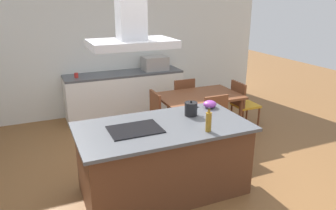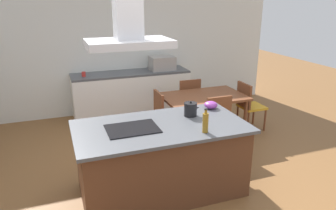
# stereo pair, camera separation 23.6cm
# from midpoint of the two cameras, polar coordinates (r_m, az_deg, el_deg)

# --- Properties ---
(ground) EXTENTS (16.00, 16.00, 0.00)m
(ground) POSITION_cam_midpoint_polar(r_m,az_deg,el_deg) (5.55, -5.01, -6.65)
(ground) COLOR brown
(wall_back) EXTENTS (7.20, 0.10, 2.70)m
(wall_back) POSITION_cam_midpoint_polar(r_m,az_deg,el_deg) (6.81, -9.28, 9.84)
(wall_back) COLOR silver
(wall_back) RESTS_ON ground
(kitchen_island) EXTENTS (2.06, 1.10, 0.90)m
(kitchen_island) POSITION_cam_midpoint_polar(r_m,az_deg,el_deg) (4.07, 0.47, -9.42)
(kitchen_island) COLOR #59331E
(kitchen_island) RESTS_ON ground
(cooktop) EXTENTS (0.60, 0.44, 0.01)m
(cooktop) POSITION_cam_midpoint_polar(r_m,az_deg,el_deg) (3.78, -4.53, -4.18)
(cooktop) COLOR black
(cooktop) RESTS_ON kitchen_island
(tea_kettle) EXTENTS (0.22, 0.17, 0.20)m
(tea_kettle) POSITION_cam_midpoint_polar(r_m,az_deg,el_deg) (4.17, 5.61, -0.77)
(tea_kettle) COLOR black
(tea_kettle) RESTS_ON kitchen_island
(olive_oil_bottle) EXTENTS (0.07, 0.07, 0.28)m
(olive_oil_bottle) POSITION_cam_midpoint_polar(r_m,az_deg,el_deg) (3.68, 8.44, -3.06)
(olive_oil_bottle) COLOR olive
(olive_oil_bottle) RESTS_ON kitchen_island
(mixing_bowl) EXTENTS (0.18, 0.18, 0.10)m
(mixing_bowl) POSITION_cam_midpoint_polar(r_m,az_deg,el_deg) (4.49, 9.05, 0.00)
(mixing_bowl) COLOR purple
(mixing_bowl) RESTS_ON kitchen_island
(back_counter) EXTENTS (2.37, 0.62, 0.90)m
(back_counter) POSITION_cam_midpoint_polar(r_m,az_deg,el_deg) (6.72, -5.41, 2.02)
(back_counter) COLOR white
(back_counter) RESTS_ON ground
(countertop_microwave) EXTENTS (0.50, 0.38, 0.28)m
(countertop_microwave) POSITION_cam_midpoint_polar(r_m,az_deg,el_deg) (6.77, -0.04, 7.38)
(countertop_microwave) COLOR #9E9993
(countertop_microwave) RESTS_ON back_counter
(coffee_mug_red) EXTENTS (0.08, 0.08, 0.09)m
(coffee_mug_red) POSITION_cam_midpoint_polar(r_m,az_deg,el_deg) (6.39, -13.61, 5.29)
(coffee_mug_red) COLOR red
(coffee_mug_red) RESTS_ON back_counter
(dining_table) EXTENTS (1.40, 0.90, 0.75)m
(dining_table) POSITION_cam_midpoint_polar(r_m,az_deg,el_deg) (5.61, 7.44, 0.85)
(dining_table) COLOR brown
(dining_table) RESTS_ON ground
(chair_facing_back_wall) EXTENTS (0.42, 0.42, 0.89)m
(chair_facing_back_wall) POSITION_cam_midpoint_polar(r_m,az_deg,el_deg) (6.22, 4.59, 1.23)
(chair_facing_back_wall) COLOR gold
(chair_facing_back_wall) RESTS_ON ground
(chair_facing_island) EXTENTS (0.42, 0.42, 0.89)m
(chair_facing_island) POSITION_cam_midpoint_polar(r_m,az_deg,el_deg) (5.11, 10.76, -3.00)
(chair_facing_island) COLOR gold
(chair_facing_island) RESTS_ON ground
(chair_at_left_end) EXTENTS (0.42, 0.42, 0.89)m
(chair_at_left_end) POSITION_cam_midpoint_polar(r_m,az_deg,el_deg) (5.32, -1.44, -1.81)
(chair_at_left_end) COLOR gold
(chair_at_left_end) RESTS_ON ground
(chair_at_right_end) EXTENTS (0.42, 0.42, 0.89)m
(chair_at_right_end) POSITION_cam_midpoint_polar(r_m,az_deg,el_deg) (6.12, 15.03, 0.32)
(chair_at_right_end) COLOR gold
(chair_at_right_end) RESTS_ON ground
(range_hood) EXTENTS (0.90, 0.55, 0.78)m
(range_hood) POSITION_cam_midpoint_polar(r_m,az_deg,el_deg) (3.49, -5.05, 14.21)
(range_hood) COLOR #ADADB2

